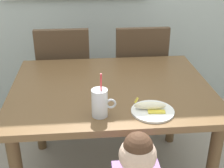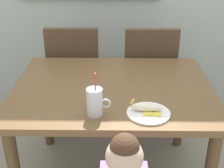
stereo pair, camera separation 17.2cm
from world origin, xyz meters
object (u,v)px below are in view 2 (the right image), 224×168
at_px(dining_chair_left, 75,72).
at_px(milk_cup, 95,104).
at_px(dining_table, 113,100).
at_px(dining_chair_right, 149,73).
at_px(snack_plate, 148,113).
at_px(peeled_banana, 147,108).

bearing_deg(dining_chair_left, milk_cup, 103.23).
height_order(dining_table, dining_chair_left, dining_chair_left).
bearing_deg(dining_chair_right, milk_cup, 69.20).
distance_m(dining_chair_left, dining_chair_right, 0.63).
xyz_separation_m(dining_chair_left, milk_cup, (0.24, -1.03, 0.27)).
distance_m(milk_cup, snack_plate, 0.29).
bearing_deg(dining_table, snack_plate, -60.60).
bearing_deg(snack_plate, dining_chair_left, 117.02).
bearing_deg(dining_table, dining_chair_right, 66.06).
bearing_deg(milk_cup, dining_table, 75.66).
bearing_deg(dining_table, peeled_banana, -60.70).
relative_size(snack_plate, peeled_banana, 1.33).
height_order(dining_chair_right, peeled_banana, dining_chair_right).
relative_size(milk_cup, snack_plate, 1.09).
bearing_deg(peeled_banana, dining_table, 119.30).
relative_size(dining_chair_right, milk_cup, 3.82).
distance_m(snack_plate, peeled_banana, 0.03).
distance_m(dining_chair_left, milk_cup, 1.09).
distance_m(dining_table, dining_chair_right, 0.74).
height_order(dining_chair_right, milk_cup, milk_cup).
relative_size(dining_table, dining_chair_left, 1.30).
bearing_deg(milk_cup, dining_chair_right, 69.20).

